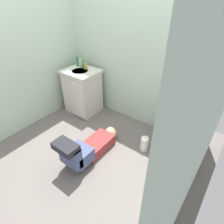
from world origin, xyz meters
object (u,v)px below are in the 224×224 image
(bottle_clear, at_px, (81,63))
(paper_towel_roll, at_px, (144,144))
(vanity_cabinet, at_px, (83,91))
(toiletry_bag, at_px, (192,100))
(soap_dispenser, at_px, (77,62))
(person_plumber, at_px, (88,147))
(tissue_box, at_px, (181,97))
(bottle_amber, at_px, (86,66))
(bottle_green, at_px, (83,64))
(faucet, at_px, (86,65))
(toilet, at_px, (175,127))

(bottle_clear, distance_m, paper_towel_roll, 1.78)
(vanity_cabinet, bearing_deg, toiletry_bag, 5.07)
(bottle_clear, height_order, paper_towel_roll, bottle_clear)
(paper_towel_roll, bearing_deg, soap_dispenser, 167.40)
(vanity_cabinet, relative_size, bottle_clear, 5.31)
(person_plumber, relative_size, bottle_clear, 6.89)
(tissue_box, xyz_separation_m, bottle_amber, (-1.69, -0.07, 0.07))
(vanity_cabinet, distance_m, paper_towel_roll, 1.51)
(bottle_green, distance_m, bottle_amber, 0.07)
(paper_towel_roll, bearing_deg, bottle_clear, 167.01)
(toiletry_bag, bearing_deg, soap_dispenser, -178.90)
(vanity_cabinet, bearing_deg, faucet, 91.31)
(toiletry_bag, bearing_deg, tissue_box, 180.00)
(tissue_box, relative_size, bottle_green, 1.28)
(vanity_cabinet, xyz_separation_m, faucet, (-0.00, 0.15, 0.45))
(soap_dispenser, relative_size, bottle_green, 0.96)
(toiletry_bag, bearing_deg, bottle_amber, -177.97)
(tissue_box, xyz_separation_m, paper_towel_roll, (-0.25, -0.41, -0.69))
(person_plumber, relative_size, soap_dispenser, 6.42)
(toiletry_bag, relative_size, soap_dispenser, 0.75)
(faucet, xyz_separation_m, tissue_box, (1.72, 0.02, -0.07))
(toiletry_bag, height_order, bottle_amber, bottle_amber)
(paper_towel_roll, bearing_deg, toiletry_bag, 45.35)
(vanity_cabinet, bearing_deg, person_plumber, -42.92)
(toiletry_bag, bearing_deg, bottle_green, -178.02)
(bottle_amber, bearing_deg, person_plumber, -47.13)
(toilet, bearing_deg, bottle_clear, 178.75)
(paper_towel_roll, bearing_deg, vanity_cabinet, 170.52)
(toilet, bearing_deg, soap_dispenser, 178.51)
(person_plumber, distance_m, bottle_amber, 1.45)
(faucet, xyz_separation_m, paper_towel_roll, (1.47, -0.39, -0.76))
(faucet, bearing_deg, bottle_amber, -53.89)
(faucet, xyz_separation_m, person_plumber, (0.90, -0.98, -0.69))
(bottle_clear, bearing_deg, toilet, -1.25)
(toilet, height_order, soap_dispenser, soap_dispenser)
(tissue_box, relative_size, paper_towel_roll, 0.97)
(tissue_box, bearing_deg, bottle_amber, -177.79)
(toiletry_bag, distance_m, bottle_clear, 1.97)
(bottle_clear, distance_m, bottle_amber, 0.13)
(faucet, relative_size, soap_dispenser, 0.60)
(toilet, relative_size, faucet, 7.50)
(tissue_box, distance_m, paper_towel_roll, 0.84)
(toilet, xyz_separation_m, paper_towel_roll, (-0.30, -0.32, -0.25))
(bottle_green, bearing_deg, toilet, -0.80)
(soap_dispenser, xyz_separation_m, bottle_green, (0.17, -0.03, 0.02))
(vanity_cabinet, distance_m, bottle_amber, 0.46)
(bottle_clear, bearing_deg, paper_towel_roll, -12.99)
(tissue_box, bearing_deg, faucet, -179.35)
(soap_dispenser, height_order, bottle_amber, soap_dispenser)
(tissue_box, height_order, bottle_clear, bottle_clear)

